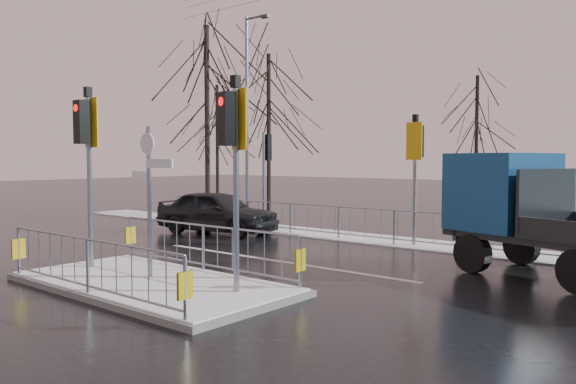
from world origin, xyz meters
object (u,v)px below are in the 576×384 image
Objects in this scene: car_far_lane at (217,212)px; flatbed_truck at (535,210)px; street_lamp_left at (248,111)px; traffic_island at (151,268)px.

car_far_lane is 0.71× the size of flatbed_truck.
flatbed_truck is (10.59, -0.38, 0.68)m from car_far_lane.
flatbed_truck is 0.75× the size of street_lamp_left.
street_lamp_left is (-6.42, 9.49, 4.10)m from traffic_island.
car_far_lane is 4.95m from street_lamp_left.
traffic_island is 0.73× the size of street_lamp_left.
traffic_island reaches higher than flatbed_truck.
traffic_island is 8.33m from flatbed_truck.
flatbed_truck is 12.76m from street_lamp_left.
car_far_lane is 10.62m from flatbed_truck.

